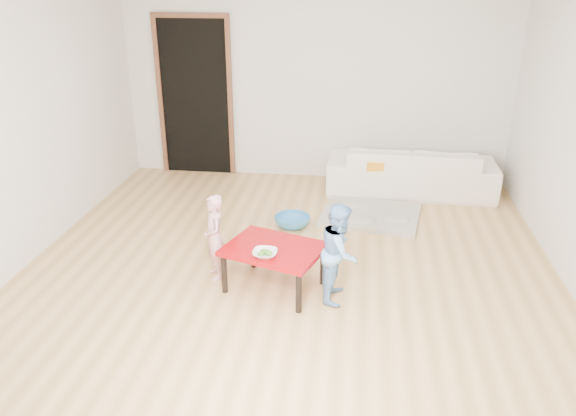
% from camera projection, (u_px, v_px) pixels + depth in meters
% --- Properties ---
extents(floor, '(5.00, 5.00, 0.01)m').
position_uv_depth(floor, '(291.00, 262.00, 5.44)').
color(floor, tan).
rests_on(floor, ground).
extents(back_wall, '(5.00, 0.02, 2.60)m').
position_uv_depth(back_wall, '(315.00, 80.00, 7.21)').
color(back_wall, silver).
rests_on(back_wall, floor).
extents(left_wall, '(0.02, 5.00, 2.60)m').
position_uv_depth(left_wall, '(25.00, 122.00, 5.23)').
color(left_wall, silver).
rests_on(left_wall, floor).
extents(doorway, '(1.02, 0.08, 2.11)m').
position_uv_depth(doorway, '(196.00, 98.00, 7.49)').
color(doorway, brown).
rests_on(doorway, back_wall).
extents(sofa, '(2.07, 0.84, 0.60)m').
position_uv_depth(sofa, '(411.00, 169.00, 7.04)').
color(sofa, white).
rests_on(sofa, floor).
extents(cushion, '(0.46, 0.43, 0.11)m').
position_uv_depth(cushion, '(381.00, 162.00, 6.82)').
color(cushion, '#FAA21B').
rests_on(cushion, sofa).
extents(red_table, '(0.96, 0.84, 0.41)m').
position_uv_depth(red_table, '(274.00, 268.00, 4.91)').
color(red_table, '#9B080D').
rests_on(red_table, floor).
extents(bowl, '(0.21, 0.21, 0.05)m').
position_uv_depth(bowl, '(265.00, 254.00, 4.67)').
color(bowl, white).
rests_on(bowl, red_table).
extents(broccoli, '(0.12, 0.12, 0.06)m').
position_uv_depth(broccoli, '(265.00, 253.00, 4.67)').
color(broccoli, '#2D5919').
rests_on(broccoli, red_table).
extents(child_pink, '(0.30, 0.35, 0.80)m').
position_uv_depth(child_pink, '(214.00, 237.00, 5.03)').
color(child_pink, '#DF6574').
rests_on(child_pink, floor).
extents(child_blue, '(0.37, 0.45, 0.86)m').
position_uv_depth(child_blue, '(340.00, 252.00, 4.69)').
color(child_blue, '#618BE1').
rests_on(child_blue, floor).
extents(basin, '(0.39, 0.39, 0.12)m').
position_uv_depth(basin, '(292.00, 221.00, 6.16)').
color(basin, '#317CBA').
rests_on(basin, floor).
extents(blanket, '(1.20, 1.05, 0.05)m').
position_uv_depth(blanket, '(371.00, 215.00, 6.41)').
color(blanket, '#BBB5A5').
rests_on(blanket, floor).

